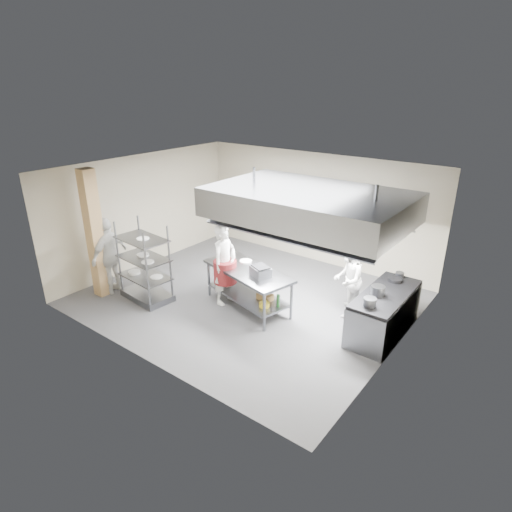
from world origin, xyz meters
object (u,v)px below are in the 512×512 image
Objects in this scene: pass_rack at (144,262)px; cooking_range at (384,314)px; chef_head at (225,265)px; chef_line at (348,279)px; island at (248,288)px; griddle at (260,271)px; chef_plating at (110,255)px; stockpot at (378,290)px.

cooking_range is at bearing 26.05° from pass_rack.
chef_head reaches higher than chef_line.
island is 5.21× the size of griddle.
chef_plating reaches higher than cooking_range.
chef_plating is at bearing -159.97° from cooking_range.
griddle is at bearing 97.21° from chef_plating.
cooking_range is 6.30m from chef_plating.
chef_head is 3.36m from stockpot.
pass_rack is at bearing -160.59° from stockpot.
chef_line is 0.89× the size of chef_plating.
pass_rack is at bearing -134.74° from griddle.
stockpot is (-0.10, -0.19, 0.57)m from cooking_range.
island is 2.93m from cooking_range.
chef_plating is at bearing -81.36° from chef_line.
griddle is 2.41m from stockpot.
island is 3.39m from chef_plating.
chef_line reaches higher than island.
griddle is at bearing -159.82° from cooking_range.
chef_head is (-0.56, -0.13, 0.47)m from island.
stockpot is at bearing 24.47° from pass_rack.
pass_rack is 2.74m from griddle.
cooking_range is 4.79× the size of griddle.
griddle is (3.49, 1.26, 0.08)m from chef_plating.
stockpot reaches higher than island.
pass_rack reaches higher than griddle.
chef_head is at bearing -164.67° from cooking_range.
pass_rack is 4.56m from chef_line.
island is at bearing -79.28° from chef_head.
cooking_range is at bearing 58.36° from chef_line.
chef_line is (-0.93, 0.24, 0.40)m from cooking_range.
chef_line is at bearing 33.12° from pass_rack.
chef_head is at bearing -81.55° from chef_line.
pass_rack is 1.85m from chef_head.
chef_head is at bearing -167.36° from stockpot.
island is at bearing 32.37° from pass_rack.
chef_head reaches higher than griddle.
chef_plating reaches higher than stockpot.
island is at bearing -167.40° from stockpot.
chef_plating reaches higher than chef_line.
chef_line is (4.02, 2.14, -0.09)m from pass_rack.
island is at bearing 100.99° from chef_plating.
chef_line is (1.89, 1.04, 0.37)m from island.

